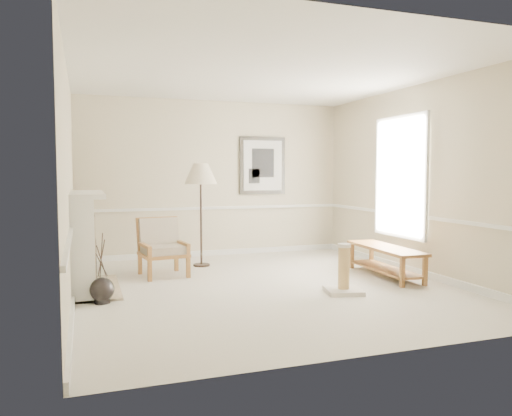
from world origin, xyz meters
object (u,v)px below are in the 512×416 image
(scratching_post, at_px, (344,278))
(bench, at_px, (385,257))
(floor_vase, at_px, (102,290))
(floor_lamp, at_px, (201,177))
(armchair, at_px, (162,244))

(scratching_post, bearing_deg, bench, 33.03)
(floor_vase, distance_m, floor_lamp, 2.90)
(bench, xyz_separation_m, scratching_post, (-1.11, -0.72, -0.10))
(floor_vase, xyz_separation_m, scratching_post, (2.99, -0.50, 0.05))
(armchair, height_order, bench, armchair)
(bench, bearing_deg, floor_lamp, 144.63)
(floor_lamp, xyz_separation_m, scratching_post, (1.33, -2.46, -1.29))
(floor_vase, height_order, armchair, armchair)
(floor_vase, bearing_deg, bench, 3.13)
(armchair, distance_m, bench, 3.41)
(bench, relative_size, scratching_post, 2.46)
(floor_vase, relative_size, armchair, 0.97)
(floor_vase, distance_m, bench, 4.11)
(bench, distance_m, scratching_post, 1.33)
(armchair, height_order, floor_lamp, floor_lamp)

